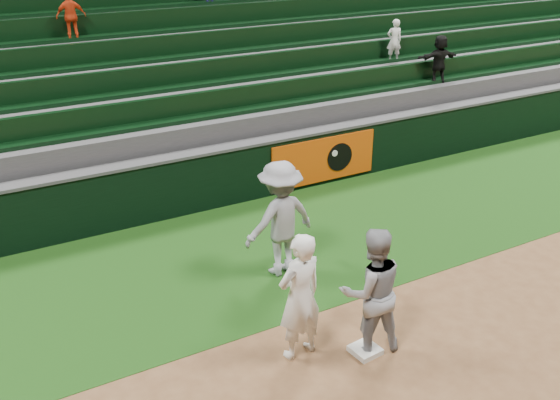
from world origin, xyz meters
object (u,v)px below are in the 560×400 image
(first_baseman, at_px, (300,297))
(base_coach, at_px, (280,219))
(baserunner, at_px, (371,291))
(first_base, at_px, (365,350))

(first_baseman, xyz_separation_m, base_coach, (0.83, 2.02, 0.07))
(first_baseman, height_order, baserunner, first_baseman)
(first_base, height_order, baserunner, baserunner)
(first_base, bearing_deg, first_baseman, 151.94)
(base_coach, bearing_deg, baserunner, 85.93)
(first_base, xyz_separation_m, baserunner, (0.11, 0.09, 0.88))
(first_baseman, distance_m, baserunner, 0.98)
(baserunner, bearing_deg, first_base, 54.09)
(first_base, relative_size, base_coach, 0.18)
(baserunner, distance_m, base_coach, 2.36)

